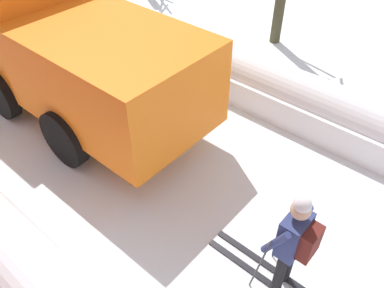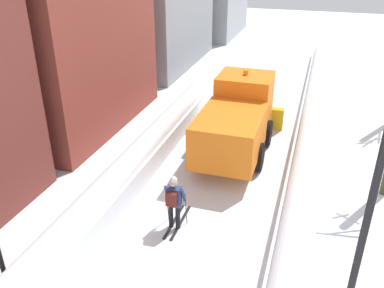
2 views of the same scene
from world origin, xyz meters
name	(u,v)px [view 1 (image 1 of 2)]	position (x,y,z in m)	size (l,w,h in m)	color
ground_plane	(115,136)	(0.00, 10.00, 0.00)	(80.00, 80.00, 0.00)	white
snowbank_right	(207,61)	(2.93, 10.00, 0.46)	(1.10, 36.00, 1.05)	white
plow_truck	(69,49)	(0.13, 11.19, 1.48)	(3.20, 5.98, 3.12)	orange
skier	(292,241)	(-0.60, 5.80, 1.00)	(0.62, 1.80, 1.81)	black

